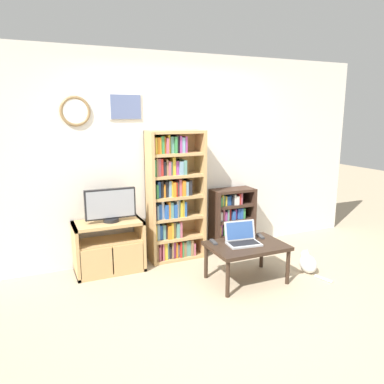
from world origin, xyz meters
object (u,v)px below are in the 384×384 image
bookshelf_tall (172,198)px  remote_far_from_laptop (214,242)px  coffee_table (247,248)px  laptop (242,238)px  remote_near_laptop (260,236)px  cat (308,263)px  bookshelf_short (230,220)px  television (110,205)px  tv_stand (109,247)px

bookshelf_tall → remote_far_from_laptop: 0.88m
coffee_table → laptop: 0.12m
remote_near_laptop → remote_far_from_laptop: bearing=-170.3°
remote_far_from_laptop → cat: remote_far_from_laptop is taller
bookshelf_tall → remote_far_from_laptop: size_ratio=10.03×
bookshelf_short → laptop: 1.01m
bookshelf_tall → cat: bookshelf_tall is taller
television → cat: 2.43m
bookshelf_tall → tv_stand: bearing=-173.8°
tv_stand → laptop: bearing=-32.4°
tv_stand → remote_far_from_laptop: 1.25m
tv_stand → television: 0.50m
remote_far_from_laptop → laptop: bearing=-18.5°
remote_near_laptop → television: bearing=169.2°
bookshelf_short → laptop: bearing=-111.9°
coffee_table → remote_far_from_laptop: remote_far_from_laptop is taller
coffee_table → cat: (0.80, -0.10, -0.27)m
television → remote_near_laptop: television is taller
bookshelf_tall → remote_far_from_laptop: bearing=-76.0°
bookshelf_tall → coffee_table: (0.51, -0.97, -0.42)m
television → laptop: bearing=-32.9°
bookshelf_short → bookshelf_tall: bearing=-179.6°
coffee_table → remote_far_from_laptop: size_ratio=5.11×
tv_stand → remote_near_laptop: bearing=-24.1°
television → bookshelf_short: size_ratio=0.69×
bookshelf_short → laptop: size_ratio=2.19×
bookshelf_short → coffee_table: size_ratio=1.01×
cat → remote_near_laptop: bearing=161.7°
remote_far_from_laptop → remote_near_laptop: bearing=4.6°
bookshelf_tall → bookshelf_short: 0.94m
bookshelf_short → coffee_table: 1.04m
laptop → bookshelf_tall: bearing=123.9°
cat → bookshelf_tall: bearing=148.0°
bookshelf_tall → laptop: bookshelf_tall is taller
television → bookshelf_short: television is taller
tv_stand → bookshelf_short: bookshelf_short is taller
coffee_table → cat: coffee_table is taller
bookshelf_short → remote_far_from_laptop: (-0.66, -0.79, 0.03)m
cat → remote_far_from_laptop: bearing=172.7°
television → bookshelf_short: (1.65, 0.10, -0.40)m
television → coffee_table: bearing=-33.6°
bookshelf_tall → remote_near_laptop: bookshelf_tall is taller
tv_stand → remote_far_from_laptop: size_ratio=4.84×
television → laptop: (1.28, -0.83, -0.32)m
bookshelf_short → tv_stand: bearing=-176.7°
tv_stand → remote_far_from_laptop: tv_stand is taller
tv_stand → remote_far_from_laptop: (1.03, -0.69, 0.13)m
laptop → cat: laptop is taller
coffee_table → remote_near_laptop: 0.32m
television → coffee_table: size_ratio=0.70×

